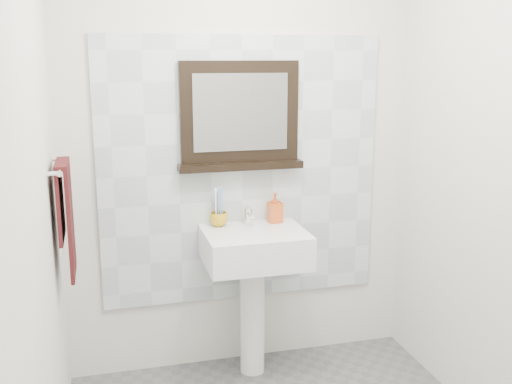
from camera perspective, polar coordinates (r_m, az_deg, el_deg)
The scene contains 11 objects.
back_wall at distance 3.38m, azimuth -1.41°, elevation 3.71°, with size 2.00×0.01×2.50m, color silver.
front_wall at distance 1.41m, azimuth 20.41°, elevation -10.29°, with size 2.00×0.01×2.50m, color silver.
left_wall at distance 2.22m, azimuth -20.21°, elevation -1.89°, with size 0.01×2.20×2.50m, color silver.
splashback at distance 3.38m, azimuth -1.35°, elevation 2.00°, with size 1.60×0.02×1.50m, color silver.
pedestal_sink at distance 3.31m, azimuth -0.16°, elevation -6.74°, with size 0.55×0.44×0.96m.
toothbrush_cup at distance 3.33m, azimuth -3.57°, elevation -2.61°, with size 0.10×0.10×0.08m, color gold.
toothbrushes at distance 3.31m, azimuth -3.55°, elevation -1.20°, with size 0.05×0.04×0.21m.
soap_dispenser at distance 3.40m, azimuth 1.81°, elevation -1.49°, with size 0.08×0.08×0.17m, color red.
framed_mirror at distance 3.31m, azimuth -1.56°, elevation 7.04°, with size 0.70×0.11×0.59m.
towel_bar at distance 2.90m, azimuth -18.07°, elevation 2.38°, with size 0.07×0.40×0.03m.
hand_towel at distance 2.94m, azimuth -17.66°, elevation -1.64°, with size 0.06×0.30×0.55m.
Camera 1 is at (-0.78, -2.14, 1.78)m, focal length 42.00 mm.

